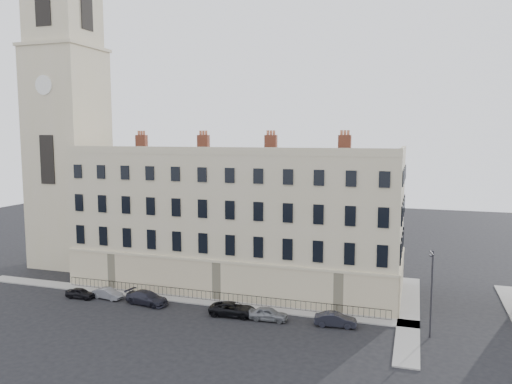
# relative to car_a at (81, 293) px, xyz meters

# --- Properties ---
(ground) EXTENTS (160.00, 160.00, 0.00)m
(ground) POSITION_rel_car_a_xyz_m (19.82, -2.10, -0.54)
(ground) COLOR black
(ground) RESTS_ON ground
(terrace) EXTENTS (36.22, 12.22, 17.00)m
(terrace) POSITION_rel_car_a_xyz_m (13.85, 9.86, 6.96)
(terrace) COLOR #C6BB93
(terrace) RESTS_ON ground
(church_tower) EXTENTS (8.00, 8.13, 44.00)m
(church_tower) POSITION_rel_car_a_xyz_m (-10.18, 11.89, 18.12)
(church_tower) COLOR #C6BB93
(church_tower) RESTS_ON ground
(pavement_terrace) EXTENTS (48.00, 2.00, 0.12)m
(pavement_terrace) POSITION_rel_car_a_xyz_m (9.82, 2.90, -0.48)
(pavement_terrace) COLOR gray
(pavement_terrace) RESTS_ON ground
(pavement_east_return) EXTENTS (2.00, 24.00, 0.12)m
(pavement_east_return) POSITION_rel_car_a_xyz_m (32.82, 5.90, -0.48)
(pavement_east_return) COLOR gray
(pavement_east_return) RESTS_ON ground
(railings) EXTENTS (35.00, 0.04, 0.96)m
(railings) POSITION_rel_car_a_xyz_m (13.82, 3.30, 0.01)
(railings) COLOR black
(railings) RESTS_ON ground
(car_a) EXTENTS (3.18, 1.30, 1.08)m
(car_a) POSITION_rel_car_a_xyz_m (0.00, 0.00, 0.00)
(car_a) COLOR black
(car_a) RESTS_ON ground
(car_b) EXTENTS (3.46, 1.57, 1.10)m
(car_b) POSITION_rel_car_a_xyz_m (2.82, 0.74, 0.01)
(car_b) COLOR slate
(car_b) RESTS_ON ground
(car_c) EXTENTS (4.83, 2.54, 1.33)m
(car_c) POSITION_rel_car_a_xyz_m (7.61, 0.47, 0.13)
(car_c) COLOR #21212C
(car_c) RESTS_ON ground
(car_d) EXTENTS (4.63, 2.36, 1.25)m
(car_d) POSITION_rel_car_a_xyz_m (16.99, 0.18, 0.09)
(car_d) COLOR black
(car_d) RESTS_ON ground
(car_e) EXTENTS (3.69, 1.64, 1.23)m
(car_e) POSITION_rel_car_a_xyz_m (20.52, 0.03, 0.08)
(car_e) COLOR slate
(car_e) RESTS_ON ground
(car_f) EXTENTS (3.85, 1.67, 1.23)m
(car_f) POSITION_rel_car_a_xyz_m (26.63, 0.50, 0.08)
(car_f) COLOR black
(car_f) RESTS_ON ground
(streetlamp) EXTENTS (0.42, 1.61, 7.49)m
(streetlamp) POSITION_rel_car_a_xyz_m (34.57, 0.40, 3.61)
(streetlamp) COLOR #343339
(streetlamp) RESTS_ON ground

